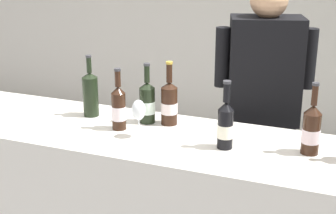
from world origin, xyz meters
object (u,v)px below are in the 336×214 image
Objects in this scene: wine_bottle_4 at (225,124)px; wine_bottle_5 at (311,129)px; person_server at (261,131)px; wine_glass at (139,112)px; wine_bottle_2 at (119,108)px; wine_bottle_6 at (90,93)px; wine_bottle_3 at (169,103)px; wine_bottle_0 at (147,102)px.

wine_bottle_5 is at bearing 12.06° from wine_bottle_4.
wine_glass is at bearing -124.57° from person_server.
wine_bottle_2 is at bearing -177.45° from wine_bottle_5.
wine_bottle_6 is 1.78× the size of wine_glass.
wine_bottle_3 is (0.21, 0.16, 0.00)m from wine_bottle_2.
wine_bottle_2 reaches higher than wine_glass.
wine_bottle_4 is 0.70m from person_server.
wine_bottle_4 is at bearing 3.29° from wine_glass.
wine_bottle_4 is at bearing -11.61° from wine_bottle_6.
wine_bottle_2 is 0.15m from wine_glass.
person_server is (0.39, 0.45, -0.26)m from wine_bottle_3.
wine_bottle_6 is (-0.32, -0.01, 0.02)m from wine_bottle_0.
wine_bottle_0 is at bearing 102.20° from wine_glass.
wine_bottle_4 is 0.42m from wine_glass.
wine_bottle_6 is at bearing 175.87° from wine_bottle_5.
wine_bottle_3 is 1.04× the size of wine_bottle_4.
wine_bottle_6 reaches higher than wine_bottle_0.
wine_bottle_4 reaches higher than wine_glass.
wine_glass is (-0.07, -0.22, 0.01)m from wine_bottle_3.
wine_bottle_2 is 0.96× the size of wine_bottle_5.
person_server is (0.46, 0.67, -0.28)m from wine_glass.
person_server is at bearing 86.02° from wine_bottle_4.
wine_bottle_2 is 0.89m from person_server.
wine_bottle_2 is 0.99× the size of wine_bottle_4.
wine_bottle_3 is (0.11, 0.02, 0.01)m from wine_bottle_0.
wine_bottle_2 is 0.19× the size of person_server.
wine_bottle_3 is 0.23m from wine_glass.
wine_bottle_0 is at bearing 159.14° from wine_bottle_4.
wine_bottle_3 is 0.44m from wine_bottle_6.
wine_glass is at bearing -172.57° from wine_bottle_5.
wine_bottle_6 is at bearing -175.63° from wine_bottle_3.
person_server is (0.04, 0.65, -0.26)m from wine_bottle_4.
wine_bottle_6 reaches higher than wine_glass.
wine_bottle_3 reaches higher than wine_bottle_2.
wine_bottle_4 is (0.46, -0.18, 0.01)m from wine_bottle_0.
wine_bottle_0 is 0.96× the size of wine_bottle_5.
wine_bottle_0 is 0.95× the size of wine_bottle_6.
wine_glass is at bearing -26.77° from wine_bottle_6.
wine_bottle_5 is 0.98× the size of wine_bottle_6.
wine_bottle_2 is 0.95× the size of wine_bottle_3.
wine_bottle_5 reaches higher than wine_bottle_2.
wine_bottle_2 is 0.26m from wine_bottle_3.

